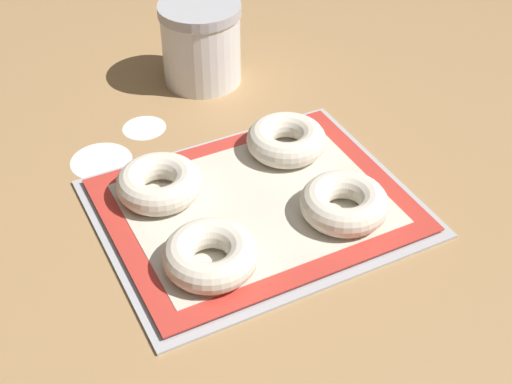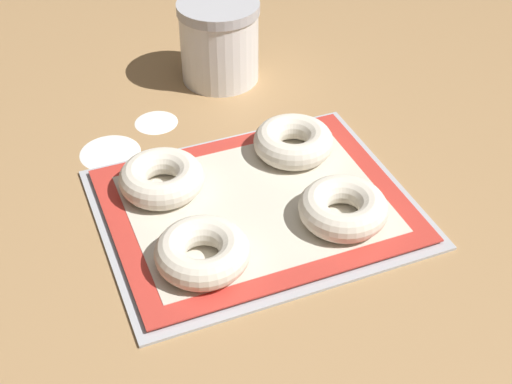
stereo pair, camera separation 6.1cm
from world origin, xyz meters
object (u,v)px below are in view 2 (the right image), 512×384
object	(u,v)px
bagel_back_right	(293,141)
flour_canister	(219,41)
bagel_front_left	(202,252)
bagel_front_right	(343,208)
baking_tray	(256,207)
bagel_back_left	(162,178)

from	to	relation	value
bagel_back_right	flour_canister	bearing A→B (deg)	94.45
bagel_front_left	bagel_front_right	world-z (taller)	same
baking_tray	bagel_front_left	distance (m)	0.13
bagel_front_right	bagel_back_left	distance (m)	0.24
baking_tray	bagel_front_left	size ratio (longest dim) A/B	3.54
bagel_front_left	bagel_back_right	size ratio (longest dim) A/B	1.00
baking_tray	flour_canister	bearing A→B (deg)	77.96
bagel_back_left	flour_canister	xyz separation A→B (m)	(0.18, 0.26, 0.04)
bagel_back_right	bagel_back_left	bearing A→B (deg)	-177.07
bagel_back_left	bagel_back_right	distance (m)	0.20
bagel_back_left	flour_canister	bearing A→B (deg)	55.98
bagel_back_left	flour_canister	distance (m)	0.32
bagel_front_left	flour_canister	size ratio (longest dim) A/B	0.85
bagel_front_left	bagel_front_right	xyz separation A→B (m)	(0.19, 0.01, 0.00)
bagel_front_left	bagel_back_left	world-z (taller)	same
flour_canister	baking_tray	bearing A→B (deg)	-102.04
bagel_front_left	bagel_back_right	xyz separation A→B (m)	(0.19, 0.16, 0.00)
bagel_front_left	bagel_back_right	world-z (taller)	same
bagel_front_right	bagel_back_right	size ratio (longest dim) A/B	1.00
bagel_back_left	bagel_back_right	bearing A→B (deg)	2.93
bagel_back_left	bagel_front_left	bearing A→B (deg)	-88.00
bagel_front_right	bagel_back_left	bearing A→B (deg)	143.48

